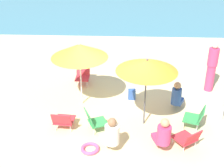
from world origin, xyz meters
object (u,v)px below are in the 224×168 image
(beach_chair_e, at_px, (94,120))
(beach_chair_d, at_px, (196,117))
(person_d, at_px, (212,67))
(beach_chair_a, at_px, (188,138))
(umbrella_orange, at_px, (147,66))
(beach_chair_c, at_px, (83,75))
(person_c, at_px, (111,134))
(umbrella_yellow, at_px, (79,51))
(person_b, at_px, (177,96))
(person_a, at_px, (163,134))
(swim_ring, at_px, (90,149))
(beach_chair_b, at_px, (63,120))
(beach_bag, at_px, (132,94))

(beach_chair_e, bearing_deg, beach_chair_d, -18.51)
(person_d, bearing_deg, beach_chair_a, 165.97)
(beach_chair_a, bearing_deg, beach_chair_d, -57.81)
(beach_chair_a, distance_m, beach_chair_d, 0.91)
(umbrella_orange, bearing_deg, person_d, 42.40)
(beach_chair_e, bearing_deg, umbrella_orange, -7.27)
(beach_chair_e, height_order, person_d, person_d)
(beach_chair_c, distance_m, person_c, 3.64)
(umbrella_yellow, height_order, person_b, umbrella_yellow)
(beach_chair_a, height_order, person_c, person_c)
(beach_chair_d, relative_size, person_b, 0.71)
(beach_chair_e, height_order, person_b, person_b)
(person_a, bearing_deg, beach_chair_c, 15.69)
(person_c, bearing_deg, beach_chair_d, -94.32)
(beach_chair_c, bearing_deg, umbrella_orange, 40.48)
(umbrella_orange, xyz_separation_m, person_c, (-0.83, -1.14, -1.26))
(person_a, relative_size, person_c, 1.01)
(beach_chair_e, bearing_deg, person_b, 2.74)
(umbrella_yellow, distance_m, swim_ring, 2.76)
(umbrella_orange, bearing_deg, beach_chair_b, -169.99)
(person_a, bearing_deg, beach_bag, -2.61)
(beach_chair_c, relative_size, person_c, 0.64)
(umbrella_orange, height_order, swim_ring, umbrella_orange)
(umbrella_orange, relative_size, umbrella_yellow, 0.98)
(person_d, bearing_deg, umbrella_yellow, 112.18)
(beach_chair_a, height_order, beach_chair_c, beach_chair_c)
(person_b, distance_m, person_d, 1.78)
(umbrella_yellow, distance_m, person_c, 2.64)
(person_b, xyz_separation_m, swim_ring, (-2.31, -1.95, -0.40))
(beach_bag, bearing_deg, umbrella_yellow, -167.57)
(beach_chair_a, relative_size, person_a, 0.79)
(beach_chair_b, bearing_deg, beach_chair_a, -95.65)
(person_d, bearing_deg, beach_chair_c, 93.30)
(beach_chair_a, distance_m, beach_chair_b, 3.18)
(beach_chair_d, height_order, beach_chair_e, beach_chair_e)
(umbrella_yellow, distance_m, beach_chair_d, 3.62)
(person_b, bearing_deg, umbrella_orange, 154.95)
(umbrella_orange, xyz_separation_m, beach_chair_e, (-1.31, -0.41, -1.38))
(person_d, xyz_separation_m, beach_bag, (-2.50, -0.70, -0.65))
(beach_chair_d, distance_m, beach_bag, 2.20)
(beach_chair_d, bearing_deg, umbrella_yellow, -0.73)
(beach_chair_b, distance_m, person_b, 3.30)
(umbrella_yellow, height_order, person_c, umbrella_yellow)
(umbrella_orange, xyz_separation_m, person_b, (0.97, 0.77, -1.28))
(beach_chair_d, distance_m, person_d, 2.34)
(beach_chair_a, relative_size, beach_chair_b, 1.19)
(beach_chair_a, height_order, person_a, person_a)
(person_b, bearing_deg, beach_chair_b, 136.85)
(beach_chair_a, xyz_separation_m, beach_chair_c, (-2.97, 3.29, 0.02))
(beach_chair_a, bearing_deg, swim_ring, 59.83)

